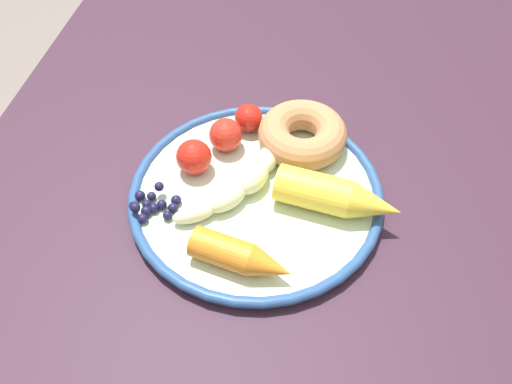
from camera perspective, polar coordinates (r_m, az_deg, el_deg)
name	(u,v)px	position (r m, az deg, el deg)	size (l,w,h in m)	color
ground_plane	(265,374)	(1.24, 1.08, -19.98)	(6.00, 6.00, 0.00)	slate
dining_table	(272,211)	(0.69, 1.84, -2.21)	(1.10, 0.75, 0.72)	#361F2F
plate	(256,194)	(0.58, 0.00, -0.18)	(0.29, 0.29, 0.02)	silver
banana	(247,176)	(0.57, -1.08, 1.79)	(0.18, 0.11, 0.03)	beige
carrot_orange	(242,257)	(0.50, -1.65, -7.42)	(0.06, 0.11, 0.03)	orange
carrot_yellow	(338,197)	(0.55, 9.29, -0.54)	(0.07, 0.14, 0.04)	yellow
donut	(302,134)	(0.61, 5.31, 6.57)	(0.11, 0.11, 0.04)	#B97E50
blueberry_pile	(153,205)	(0.56, -11.61, -1.43)	(0.05, 0.06, 0.02)	#191638
tomato_near	(226,135)	(0.61, -3.47, 6.50)	(0.04, 0.04, 0.04)	red
tomato_mid	(249,118)	(0.63, -0.84, 8.44)	(0.04, 0.04, 0.04)	red
tomato_far	(194,157)	(0.59, -7.09, 3.97)	(0.04, 0.04, 0.04)	red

